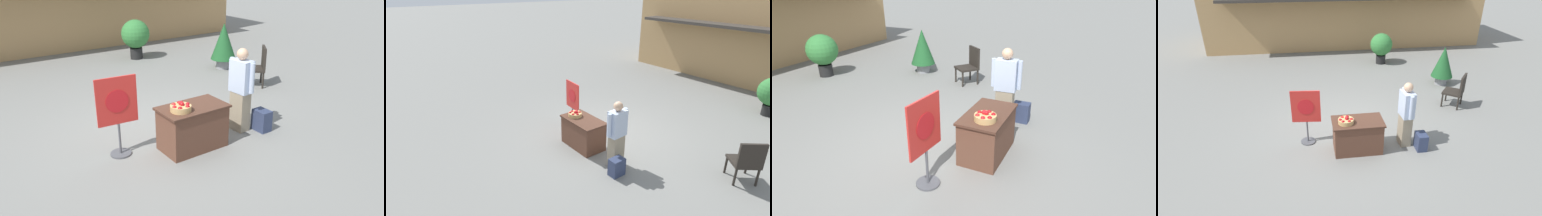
# 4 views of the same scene
# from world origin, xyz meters

# --- Properties ---
(ground_plane) EXTENTS (120.00, 120.00, 0.00)m
(ground_plane) POSITION_xyz_m (0.00, 0.00, 0.00)
(ground_plane) COLOR slate
(display_table) EXTENTS (1.19, 0.69, 0.78)m
(display_table) POSITION_xyz_m (0.15, -1.02, 0.39)
(display_table) COLOR brown
(display_table) RESTS_ON ground_plane
(apple_basket) EXTENTS (0.35, 0.35, 0.16)m
(apple_basket) POSITION_xyz_m (-0.13, -1.08, 0.85)
(apple_basket) COLOR tan
(apple_basket) RESTS_ON display_table
(person_visitor) EXTENTS (0.29, 0.61, 1.62)m
(person_visitor) POSITION_xyz_m (1.32, -0.94, 0.83)
(person_visitor) COLOR gray
(person_visitor) RESTS_ON ground_plane
(backpack) EXTENTS (0.24, 0.34, 0.42)m
(backpack) POSITION_xyz_m (1.66, -1.22, 0.21)
(backpack) COLOR #2D3856
(backpack) RESTS_ON ground_plane
(poster_board) EXTENTS (0.69, 0.36, 1.39)m
(poster_board) POSITION_xyz_m (-1.01, -0.53, 0.79)
(poster_board) COLOR #4C4C51
(poster_board) RESTS_ON ground_plane
(patio_chair) EXTENTS (0.77, 0.77, 1.03)m
(patio_chair) POSITION_xyz_m (3.51, 0.80, 0.56)
(patio_chair) COLOR #28231E
(patio_chair) RESTS_ON ground_plane
(potted_plant_near_left) EXTENTS (0.76, 0.76, 1.36)m
(potted_plant_near_left) POSITION_xyz_m (3.82, 2.58, 0.77)
(potted_plant_near_left) COLOR gray
(potted_plant_near_left) RESTS_ON ground_plane
(potted_plant_near_right) EXTENTS (0.92, 0.92, 1.28)m
(potted_plant_near_right) POSITION_xyz_m (2.20, 5.11, 0.77)
(potted_plant_near_right) COLOR black
(potted_plant_near_right) RESTS_ON ground_plane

